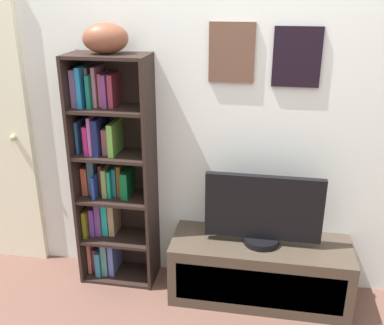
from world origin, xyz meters
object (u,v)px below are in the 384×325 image
Objects in this scene: football at (105,38)px; television at (263,211)px; bookshelf at (109,174)px; tv_stand at (259,270)px.

television is at bearing -3.98° from football.
football reaches higher than television.
football reaches higher than bookshelf.
bookshelf reaches higher than television.
bookshelf is at bearing 174.36° from tv_stand.
television is (1.00, -0.10, -0.13)m from bookshelf.
bookshelf is at bearing 147.89° from football.
bookshelf is at bearing 174.43° from television.
tv_stand is at bearing -5.64° from bookshelf.
bookshelf reaches higher than tv_stand.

